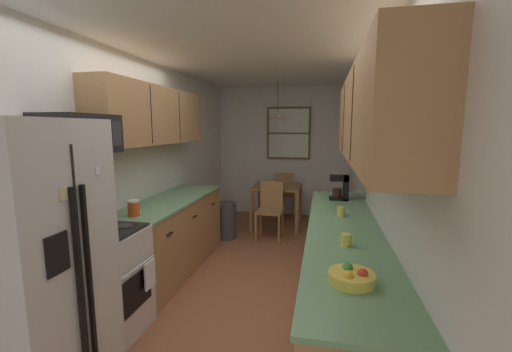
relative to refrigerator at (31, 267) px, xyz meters
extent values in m
plane|color=#995B3D|center=(0.94, 2.28, -0.91)|extent=(12.00, 12.00, 0.00)
cube|color=silver|center=(-0.41, 2.28, 0.37)|extent=(0.10, 9.00, 2.55)
cube|color=silver|center=(2.29, 2.28, 0.37)|extent=(0.10, 9.00, 2.55)
cube|color=silver|center=(0.94, 4.93, 0.37)|extent=(4.40, 0.10, 2.55)
cube|color=white|center=(0.94, 2.28, 1.68)|extent=(4.40, 9.00, 0.08)
cube|color=silver|center=(0.00, 0.00, 0.00)|extent=(0.71, 0.74, 1.81)
cube|color=black|center=(0.36, 0.00, -0.05)|extent=(0.01, 0.01, 1.63)
cube|color=black|center=(0.37, -0.04, -0.05)|extent=(0.02, 0.02, 1.16)
cube|color=black|center=(0.37, 0.04, -0.05)|extent=(0.02, 0.02, 1.16)
cube|color=black|center=(0.36, -0.16, 0.18)|extent=(0.01, 0.15, 0.22)
cube|color=beige|center=(0.36, -0.08, 0.49)|extent=(0.01, 0.05, 0.07)
cube|color=white|center=(0.36, 0.20, 0.58)|extent=(0.01, 0.04, 0.05)
cube|color=silver|center=(-0.05, 0.68, -0.46)|extent=(0.62, 0.59, 0.90)
cube|color=black|center=(0.27, 0.68, -0.49)|extent=(0.01, 0.41, 0.30)
cube|color=silver|center=(0.29, 0.68, -0.28)|extent=(0.02, 0.47, 0.02)
cube|color=black|center=(-0.05, 0.68, 0.00)|extent=(0.59, 0.56, 0.02)
cube|color=silver|center=(-0.33, 0.68, 0.09)|extent=(0.06, 0.59, 0.20)
cylinder|color=#2D2D2D|center=(-0.19, 0.55, 0.02)|extent=(0.15, 0.15, 0.01)
cylinder|color=#2D2D2D|center=(-0.19, 0.81, 0.02)|extent=(0.15, 0.15, 0.01)
cylinder|color=#2D2D2D|center=(0.09, 0.55, 0.02)|extent=(0.15, 0.15, 0.01)
cylinder|color=#2D2D2D|center=(0.09, 0.81, 0.02)|extent=(0.15, 0.15, 0.01)
cube|color=black|center=(-0.17, 0.68, 0.80)|extent=(0.38, 0.60, 0.32)
cube|color=black|center=(0.03, 0.62, 0.80)|extent=(0.01, 0.36, 0.20)
cube|color=#2D2D33|center=(0.03, 0.89, 0.80)|extent=(0.01, 0.12, 0.20)
cube|color=#A87A4C|center=(-0.06, 1.97, -0.47)|extent=(0.60, 1.96, 0.87)
cube|color=#6B9E70|center=(-0.06, 1.97, -0.02)|extent=(0.63, 1.98, 0.03)
cube|color=black|center=(0.26, 1.31, -0.21)|extent=(0.02, 0.10, 0.01)
cube|color=black|center=(0.26, 1.97, -0.21)|extent=(0.02, 0.10, 0.01)
cube|color=black|center=(0.26, 2.62, -0.21)|extent=(0.02, 0.10, 0.01)
cube|color=#A87A4C|center=(-0.20, 1.92, 0.99)|extent=(0.32, 2.06, 0.65)
cube|color=#2D2319|center=(-0.03, 1.58, 0.99)|extent=(0.01, 0.01, 0.60)
cube|color=#2D2319|center=(-0.03, 2.26, 0.99)|extent=(0.01, 0.01, 0.60)
cube|color=#A87A4C|center=(1.94, 1.25, -0.47)|extent=(0.60, 3.15, 0.87)
cube|color=#6B9E70|center=(1.94, 1.25, -0.02)|extent=(0.63, 3.17, 0.03)
cube|color=black|center=(1.63, 0.00, -0.21)|extent=(0.02, 0.10, 0.01)
cube|color=black|center=(1.63, 0.62, -0.21)|extent=(0.02, 0.10, 0.01)
cube|color=black|center=(1.63, 1.25, -0.21)|extent=(0.02, 0.10, 0.01)
cube|color=black|center=(1.63, 1.88, -0.21)|extent=(0.02, 0.10, 0.01)
cube|color=black|center=(1.63, 2.51, -0.21)|extent=(0.02, 0.10, 0.01)
cube|color=#A87A4C|center=(2.08, 1.20, 0.94)|extent=(0.32, 2.85, 0.69)
cube|color=#2D2319|center=(1.92, 0.73, 0.94)|extent=(0.01, 0.01, 0.64)
cube|color=#2D2319|center=(1.92, 1.67, 0.94)|extent=(0.01, 0.01, 0.64)
cube|color=olive|center=(0.96, 4.00, -0.18)|extent=(0.83, 0.79, 0.03)
cube|color=olive|center=(0.57, 3.63, -0.55)|extent=(0.06, 0.06, 0.71)
cube|color=olive|center=(1.35, 3.63, -0.55)|extent=(0.06, 0.06, 0.71)
cube|color=olive|center=(0.57, 4.37, -0.55)|extent=(0.06, 0.06, 0.71)
cube|color=olive|center=(1.35, 4.37, -0.55)|extent=(0.06, 0.06, 0.71)
cube|color=#A87A4C|center=(0.94, 3.32, -0.46)|extent=(0.41, 0.41, 0.04)
cube|color=#A87A4C|center=(0.95, 3.50, -0.23)|extent=(0.37, 0.04, 0.45)
cylinder|color=#A87A4C|center=(1.12, 3.14, -0.69)|extent=(0.04, 0.04, 0.43)
cylinder|color=#A87A4C|center=(0.75, 3.15, -0.69)|extent=(0.04, 0.04, 0.43)
cylinder|color=#A87A4C|center=(1.13, 3.50, -0.69)|extent=(0.04, 0.04, 0.43)
cylinder|color=#A87A4C|center=(0.76, 3.51, -0.69)|extent=(0.04, 0.04, 0.43)
cube|color=#A87A4C|center=(1.01, 4.68, -0.46)|extent=(0.44, 0.44, 0.04)
cube|color=#A87A4C|center=(1.03, 4.49, -0.23)|extent=(0.37, 0.07, 0.45)
cylinder|color=#A87A4C|center=(0.81, 4.84, -0.69)|extent=(0.04, 0.04, 0.43)
cylinder|color=#A87A4C|center=(1.17, 4.87, -0.69)|extent=(0.04, 0.04, 0.43)
cylinder|color=#A87A4C|center=(0.84, 4.48, -0.69)|extent=(0.04, 0.04, 0.43)
cylinder|color=#A87A4C|center=(1.21, 4.51, -0.69)|extent=(0.04, 0.04, 0.43)
cylinder|color=black|center=(0.96, 4.00, 1.37)|extent=(0.01, 0.01, 0.54)
cone|color=beige|center=(0.96, 4.00, 1.05)|extent=(0.32, 0.32, 0.10)
sphere|color=white|center=(0.96, 4.00, 1.07)|extent=(0.06, 0.06, 0.06)
cube|color=brown|center=(1.06, 4.86, 0.74)|extent=(0.86, 0.04, 1.02)
cube|color=silver|center=(1.06, 4.84, 0.74)|extent=(0.78, 0.01, 0.94)
cube|color=brown|center=(1.06, 4.84, 0.74)|extent=(0.78, 0.02, 0.03)
cylinder|color=#3F3F42|center=(0.24, 3.24, -0.62)|extent=(0.34, 0.34, 0.57)
cylinder|color=#D84C19|center=(-0.06, 1.20, 0.07)|extent=(0.11, 0.11, 0.14)
cylinder|color=white|center=(-0.06, 1.20, 0.14)|extent=(0.11, 0.11, 0.02)
cube|color=white|center=(0.30, 0.83, -0.41)|extent=(0.02, 0.16, 0.24)
cube|color=black|center=(1.94, 2.37, 0.01)|extent=(0.22, 0.18, 0.02)
cube|color=black|center=(2.02, 2.37, 0.14)|extent=(0.06, 0.18, 0.29)
cube|color=black|center=(1.94, 2.37, 0.26)|extent=(0.22, 0.18, 0.06)
cylinder|color=#331E14|center=(1.92, 2.37, 0.07)|extent=(0.11, 0.11, 0.11)
cylinder|color=#E5CC4C|center=(1.92, 0.79, 0.04)|extent=(0.07, 0.07, 0.09)
torus|color=#E5CC4C|center=(1.97, 0.79, 0.05)|extent=(0.05, 0.01, 0.05)
cylinder|color=#E5CC4C|center=(1.93, 1.61, 0.04)|extent=(0.07, 0.07, 0.09)
torus|color=#E5CC4C|center=(1.97, 1.61, 0.05)|extent=(0.05, 0.01, 0.05)
cylinder|color=#E5D14C|center=(1.92, 0.21, 0.02)|extent=(0.26, 0.26, 0.06)
cylinder|color=black|center=(1.92, 0.21, 0.04)|extent=(0.21, 0.21, 0.03)
sphere|color=red|center=(1.97, 0.19, 0.06)|extent=(0.06, 0.06, 0.06)
sphere|color=green|center=(1.90, 0.26, 0.06)|extent=(0.06, 0.06, 0.06)
sphere|color=yellow|center=(1.89, 0.15, 0.06)|extent=(0.06, 0.06, 0.06)
camera|label=1|loc=(1.74, -1.56, 0.85)|focal=22.64mm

